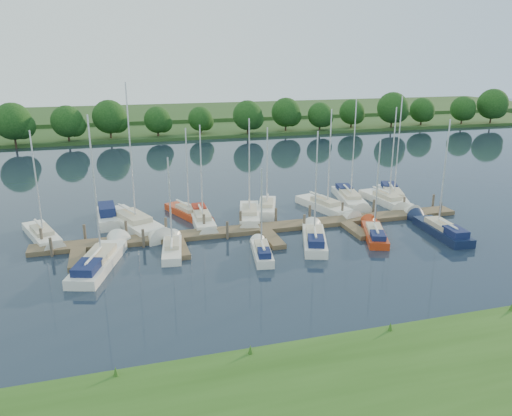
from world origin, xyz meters
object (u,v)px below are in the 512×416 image
object	(u,v)px
sailboat_n_0	(43,236)
motorboat	(108,217)
sailboat_s_2	(262,253)
sailboat_n_5	(250,215)
dock	(265,231)

from	to	relation	value
sailboat_n_0	motorboat	xyz separation A→B (m)	(5.49, 3.59, 0.12)
sailboat_s_2	motorboat	bearing A→B (deg)	142.75
sailboat_n_0	sailboat_n_5	distance (m)	18.97
dock	sailboat_n_5	bearing A→B (deg)	92.43
dock	sailboat_n_5	world-z (taller)	sailboat_n_5
dock	sailboat_n_0	distance (m)	19.53
dock	sailboat_n_5	distance (m)	4.47
dock	sailboat_s_2	distance (m)	5.64
sailboat_n_5	sailboat_s_2	size ratio (longest dim) A/B	1.35
sailboat_n_5	sailboat_s_2	distance (m)	9.93
dock	motorboat	bearing A→B (deg)	151.47
sailboat_n_0	sailboat_n_5	size ratio (longest dim) A/B	0.97
sailboat_n_0	motorboat	size ratio (longest dim) A/B	1.54
sailboat_n_0	sailboat_s_2	xyz separation A→B (m)	(17.28, -9.15, 0.06)
sailboat_n_0	motorboat	bearing A→B (deg)	-166.64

